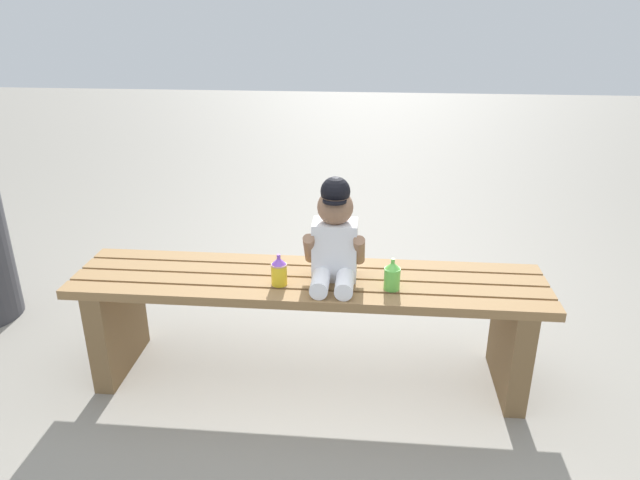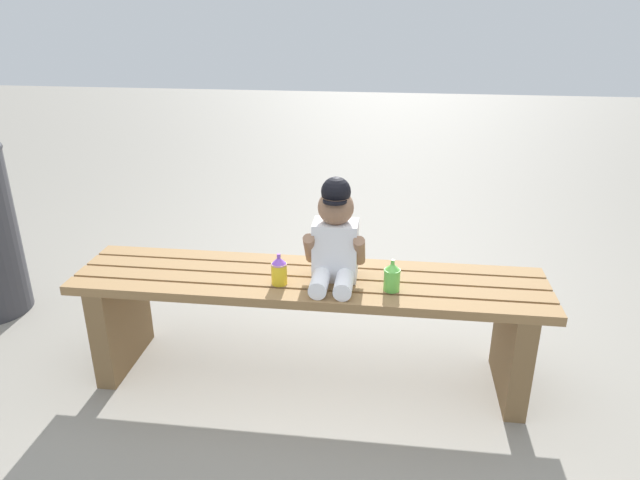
{
  "view_description": "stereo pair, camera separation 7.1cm",
  "coord_description": "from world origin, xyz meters",
  "px_view_note": "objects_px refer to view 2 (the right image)",
  "views": [
    {
      "loc": [
        0.23,
        -2.04,
        1.47
      ],
      "look_at": [
        0.05,
        -0.05,
        0.64
      ],
      "focal_mm": 32.81,
      "sensor_mm": 36.0,
      "label": 1
    },
    {
      "loc": [
        0.3,
        -2.03,
        1.47
      ],
      "look_at": [
        0.05,
        -0.05,
        0.64
      ],
      "focal_mm": 32.81,
      "sensor_mm": 36.0,
      "label": 2
    }
  ],
  "objects_px": {
    "park_bench": "(309,308)",
    "child_figure": "(335,237)",
    "sippy_cup_right": "(392,276)",
    "sippy_cup_left": "(279,270)"
  },
  "relations": [
    {
      "from": "park_bench",
      "to": "sippy_cup_right",
      "type": "distance_m",
      "value": 0.39
    },
    {
      "from": "child_figure",
      "to": "sippy_cup_left",
      "type": "relative_size",
      "value": 3.26
    },
    {
      "from": "sippy_cup_left",
      "to": "sippy_cup_right",
      "type": "bearing_deg",
      "value": 0.0
    },
    {
      "from": "sippy_cup_right",
      "to": "sippy_cup_left",
      "type": "bearing_deg",
      "value": 180.0
    },
    {
      "from": "park_bench",
      "to": "sippy_cup_left",
      "type": "distance_m",
      "value": 0.23
    },
    {
      "from": "sippy_cup_left",
      "to": "child_figure",
      "type": "bearing_deg",
      "value": 18.18
    },
    {
      "from": "child_figure",
      "to": "sippy_cup_right",
      "type": "bearing_deg",
      "value": -16.98
    },
    {
      "from": "park_bench",
      "to": "child_figure",
      "type": "height_order",
      "value": "child_figure"
    },
    {
      "from": "sippy_cup_right",
      "to": "park_bench",
      "type": "bearing_deg",
      "value": 167.61
    },
    {
      "from": "park_bench",
      "to": "child_figure",
      "type": "relative_size",
      "value": 4.56
    }
  ]
}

